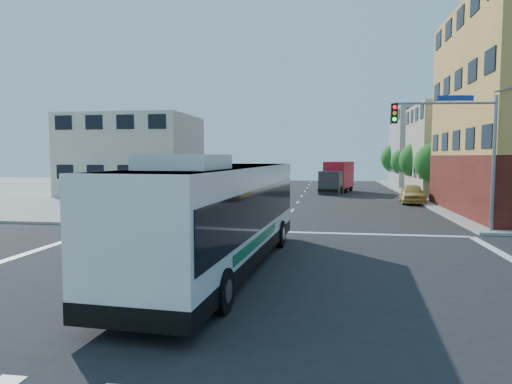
# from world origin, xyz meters

# --- Properties ---
(ground) EXTENTS (120.00, 120.00, 0.00)m
(ground) POSITION_xyz_m (0.00, 0.00, 0.00)
(ground) COLOR black
(ground) RESTS_ON ground
(sidewalk_nw) EXTENTS (50.00, 50.00, 0.15)m
(sidewalk_nw) POSITION_xyz_m (-35.00, 35.00, 0.07)
(sidewalk_nw) COLOR gray
(sidewalk_nw) RESTS_ON ground
(building_east_near) EXTENTS (12.06, 10.06, 9.00)m
(building_east_near) POSITION_xyz_m (16.98, 33.98, 4.51)
(building_east_near) COLOR #B4A989
(building_east_near) RESTS_ON ground
(building_east_far) EXTENTS (12.06, 10.06, 10.00)m
(building_east_far) POSITION_xyz_m (16.98, 47.98, 5.01)
(building_east_far) COLOR #9A9A95
(building_east_far) RESTS_ON ground
(building_west) EXTENTS (12.06, 10.06, 8.00)m
(building_west) POSITION_xyz_m (-17.02, 29.98, 4.01)
(building_west) COLOR #BFB79F
(building_west) RESTS_ON ground
(signal_mast_ne) EXTENTS (7.91, 1.13, 8.07)m
(signal_mast_ne) POSITION_xyz_m (9.08, 10.62, 4.98)
(signal_mast_ne) COLOR gray
(signal_mast_ne) RESTS_ON ground
(street_tree_a) EXTENTS (3.60, 3.60, 5.53)m
(street_tree_a) POSITION_xyz_m (11.90, 27.92, 3.59)
(street_tree_a) COLOR #3A2915
(street_tree_a) RESTS_ON ground
(street_tree_b) EXTENTS (3.80, 3.80, 5.79)m
(street_tree_b) POSITION_xyz_m (11.90, 35.92, 3.75)
(street_tree_b) COLOR #3A2915
(street_tree_b) RESTS_ON ground
(street_tree_c) EXTENTS (3.40, 3.40, 5.29)m
(street_tree_c) POSITION_xyz_m (11.90, 43.92, 3.46)
(street_tree_c) COLOR #3A2915
(street_tree_c) RESTS_ON ground
(street_tree_d) EXTENTS (4.00, 4.00, 6.03)m
(street_tree_d) POSITION_xyz_m (11.90, 51.92, 3.88)
(street_tree_d) COLOR #3A2915
(street_tree_d) RESTS_ON ground
(transit_bus) EXTENTS (3.73, 13.61, 3.98)m
(transit_bus) POSITION_xyz_m (-1.13, 1.36, 1.95)
(transit_bus) COLOR black
(transit_bus) RESTS_ON ground
(box_truck) EXTENTS (3.93, 7.70, 3.33)m
(box_truck) POSITION_xyz_m (3.50, 35.87, 1.61)
(box_truck) COLOR #2B2A2F
(box_truck) RESTS_ON ground
(parked_car) EXTENTS (2.31, 4.90, 1.62)m
(parked_car) POSITION_xyz_m (9.51, 25.67, 0.81)
(parked_car) COLOR #D5B059
(parked_car) RESTS_ON ground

